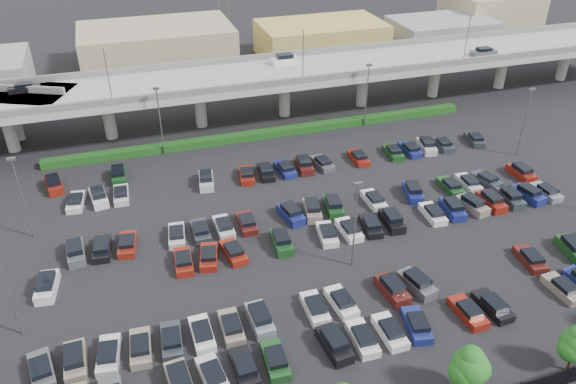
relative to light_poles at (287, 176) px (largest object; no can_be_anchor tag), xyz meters
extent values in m
plane|color=black|center=(4.13, -2.00, -6.24)|extent=(280.00, 280.00, 0.00)
cube|color=gray|center=(4.13, 30.00, 1.01)|extent=(150.00, 13.00, 1.10)
cube|color=#5F5F5B|center=(4.13, 23.75, 2.06)|extent=(150.00, 0.50, 1.00)
cube|color=#5F5F5B|center=(4.13, 36.25, 2.06)|extent=(150.00, 0.50, 1.00)
cylinder|color=gray|center=(-32.88, 30.00, -2.89)|extent=(1.80, 1.80, 6.70)
cube|color=#5F5F5B|center=(-32.88, 30.00, 0.26)|extent=(2.60, 9.75, 0.50)
cylinder|color=gray|center=(-18.88, 30.00, -2.89)|extent=(1.80, 1.80, 6.70)
cube|color=#5F5F5B|center=(-18.88, 30.00, 0.26)|extent=(2.60, 9.75, 0.50)
cylinder|color=gray|center=(-4.87, 30.00, -2.89)|extent=(1.80, 1.80, 6.70)
cube|color=#5F5F5B|center=(-4.87, 30.00, 0.26)|extent=(2.60, 9.75, 0.50)
cylinder|color=gray|center=(9.12, 30.00, -2.89)|extent=(1.80, 1.80, 6.70)
cube|color=#5F5F5B|center=(9.12, 30.00, 0.26)|extent=(2.60, 9.75, 0.50)
cylinder|color=gray|center=(23.12, 30.00, -2.89)|extent=(1.80, 1.80, 6.70)
cube|color=#5F5F5B|center=(23.12, 30.00, 0.26)|extent=(2.60, 9.75, 0.50)
cylinder|color=gray|center=(37.12, 30.00, -2.89)|extent=(1.80, 1.80, 6.70)
cube|color=#5F5F5B|center=(37.12, 30.00, 0.26)|extent=(2.60, 9.75, 0.50)
cylinder|color=gray|center=(51.12, 30.00, -2.89)|extent=(1.80, 1.80, 6.70)
cube|color=#5F5F5B|center=(51.12, 30.00, 0.26)|extent=(2.60, 9.75, 0.50)
cylinder|color=gray|center=(65.12, 30.00, -2.89)|extent=(1.80, 1.80, 6.70)
cube|color=#5F5F5B|center=(65.12, 30.00, 0.26)|extent=(2.60, 9.75, 0.50)
cube|color=black|center=(-29.88, 33.00, 1.97)|extent=(4.40, 1.82, 0.82)
cube|color=black|center=(-29.88, 33.00, 2.60)|extent=(2.30, 1.60, 0.50)
cube|color=white|center=(10.12, 33.00, 2.09)|extent=(4.40, 1.82, 1.05)
cube|color=black|center=(10.12, 33.00, 2.91)|extent=(2.60, 1.60, 0.65)
cube|color=#4A4D51|center=(44.12, 27.00, 1.97)|extent=(4.40, 1.82, 0.82)
cube|color=black|center=(44.12, 27.00, 2.60)|extent=(2.30, 1.60, 0.50)
cylinder|color=#545459|center=(-17.88, 23.90, 5.56)|extent=(0.14, 0.14, 8.00)
cylinder|color=#545459|center=(10.12, 23.90, 5.56)|extent=(0.14, 0.14, 8.00)
cylinder|color=#545459|center=(38.12, 23.90, 5.56)|extent=(0.14, 0.14, 8.00)
cylinder|color=gray|center=(-32.47, 33.82, -2.89)|extent=(1.60, 1.60, 6.70)
cube|color=#143E12|center=(4.13, 23.00, -5.69)|extent=(66.00, 1.60, 1.10)
cylinder|color=black|center=(15.12, -30.00, -5.24)|extent=(0.10, 0.10, 2.00)
sphere|color=#155216|center=(6.13, -28.39, -2.84)|extent=(3.07, 3.07, 3.07)
sphere|color=#155216|center=(6.84, -28.29, -3.39)|extent=(2.41, 2.41, 2.41)
sphere|color=#155216|center=(5.52, -28.47, -3.17)|extent=(2.41, 2.41, 2.41)
sphere|color=#155216|center=(6.17, -28.27, -1.97)|extent=(2.08, 2.08, 2.08)
cylinder|color=#332316|center=(16.12, -28.82, -5.34)|extent=(0.26, 0.26, 1.80)
sphere|color=#155216|center=(15.58, -28.90, -3.45)|extent=(2.19, 2.19, 2.19)
cube|color=gray|center=(-15.88, -20.50, -5.71)|extent=(2.19, 4.54, 1.05)
cube|color=black|center=(-15.88, -20.50, -4.89)|extent=(1.82, 2.73, 0.65)
cube|color=silver|center=(-13.12, -20.50, -5.83)|extent=(2.41, 4.61, 0.82)
cube|color=black|center=(-13.12, -20.70, -5.20)|extent=(1.90, 2.50, 0.50)
cube|color=black|center=(-10.38, -20.50, -5.83)|extent=(1.98, 4.47, 0.82)
cube|color=black|center=(-10.38, -20.70, -5.20)|extent=(1.69, 2.36, 0.50)
cube|color=#18451C|center=(-7.62, -20.50, -5.83)|extent=(2.01, 4.48, 0.82)
cube|color=black|center=(-7.62, -20.70, -5.20)|extent=(1.70, 2.37, 0.50)
cube|color=black|center=(-2.12, -20.50, -5.71)|extent=(2.23, 4.55, 1.05)
cube|color=black|center=(-2.12, -20.50, -4.89)|extent=(1.84, 2.74, 0.65)
cube|color=white|center=(0.63, -20.50, -5.83)|extent=(1.94, 4.45, 0.82)
cube|color=black|center=(0.63, -20.70, -5.20)|extent=(1.66, 2.34, 0.50)
cube|color=white|center=(3.38, -20.50, -5.83)|extent=(1.87, 4.42, 0.82)
cube|color=black|center=(3.38, -20.70, -5.20)|extent=(1.63, 2.32, 0.50)
cube|color=navy|center=(6.13, -20.50, -5.83)|extent=(2.60, 4.66, 0.82)
cube|color=black|center=(6.13, -20.70, -5.20)|extent=(2.00, 2.56, 0.50)
cube|color=maroon|center=(11.62, -20.50, -5.83)|extent=(2.00, 4.47, 0.82)
cube|color=black|center=(11.62, -20.70, -5.20)|extent=(1.70, 2.36, 0.50)
cube|color=black|center=(14.38, -20.50, -5.83)|extent=(2.17, 4.53, 0.82)
cube|color=black|center=(14.38, -20.70, -5.20)|extent=(1.78, 2.42, 0.50)
cube|color=gray|center=(22.62, -20.50, -5.83)|extent=(2.01, 4.48, 0.82)
cube|color=black|center=(22.62, -20.70, -5.20)|extent=(1.70, 2.37, 0.50)
cube|color=#4A4D51|center=(-26.88, -15.50, -5.83)|extent=(2.63, 4.67, 0.82)
cube|color=black|center=(-26.88, -15.70, -5.20)|extent=(2.01, 2.56, 0.50)
cube|color=gray|center=(-24.12, -15.50, -5.71)|extent=(1.97, 4.46, 1.05)
cube|color=black|center=(-24.12, -15.50, -4.89)|extent=(1.69, 2.65, 0.65)
cube|color=silver|center=(-21.38, -15.50, -5.83)|extent=(2.38, 4.60, 0.82)
cube|color=black|center=(-21.38, -15.70, -5.20)|extent=(1.89, 2.49, 0.50)
cube|color=gray|center=(-18.62, -15.50, -5.83)|extent=(2.10, 4.51, 0.82)
cube|color=black|center=(-18.62, -15.70, -5.20)|extent=(1.74, 2.40, 0.50)
cube|color=#2B3138|center=(-15.88, -15.50, -5.83)|extent=(2.10, 4.51, 0.82)
cube|color=black|center=(-15.88, -15.70, -5.20)|extent=(1.75, 2.40, 0.50)
cube|color=white|center=(-13.12, -15.50, -5.83)|extent=(1.92, 4.44, 0.82)
cube|color=black|center=(-13.12, -15.70, -5.20)|extent=(1.65, 2.34, 0.50)
cube|color=gray|center=(-10.38, -15.50, -5.83)|extent=(1.87, 4.42, 0.82)
cube|color=black|center=(-10.38, -15.70, -5.20)|extent=(1.63, 2.32, 0.50)
cube|color=gray|center=(-7.62, -15.50, -5.71)|extent=(1.97, 4.46, 1.05)
cube|color=black|center=(-7.62, -15.50, -4.89)|extent=(1.69, 2.65, 0.65)
cube|color=white|center=(-2.12, -15.50, -5.83)|extent=(1.89, 4.43, 0.82)
cube|color=black|center=(-2.12, -15.70, -5.20)|extent=(1.64, 2.33, 0.50)
cube|color=white|center=(0.63, -15.50, -5.83)|extent=(2.16, 4.53, 0.82)
cube|color=black|center=(0.63, -15.70, -5.20)|extent=(1.78, 2.42, 0.50)
cube|color=#4B1714|center=(6.13, -15.50, -5.71)|extent=(2.17, 4.53, 1.05)
cube|color=black|center=(6.13, -15.50, -4.89)|extent=(1.81, 2.72, 0.65)
cube|color=#4A4D51|center=(8.88, -15.50, -5.71)|extent=(2.71, 4.68, 1.05)
cube|color=black|center=(8.88, -15.50, -4.89)|extent=(2.11, 2.88, 0.65)
cube|color=#4B1714|center=(22.62, -15.50, -5.83)|extent=(2.35, 4.59, 0.82)
cube|color=black|center=(22.62, -15.70, -5.20)|extent=(1.88, 2.48, 0.50)
cube|color=#18451C|center=(28.12, -15.50, -5.71)|extent=(2.49, 4.63, 1.05)
cube|color=black|center=(28.12, -15.50, -4.89)|extent=(1.99, 2.82, 0.65)
cube|color=white|center=(-26.88, -4.50, -5.71)|extent=(2.38, 4.60, 1.05)
cube|color=black|center=(-26.88, -4.50, -4.89)|extent=(1.93, 2.79, 0.65)
cube|color=maroon|center=(-13.12, -4.50, -5.83)|extent=(2.07, 4.50, 0.82)
cube|color=black|center=(-13.12, -4.70, -5.20)|extent=(1.73, 2.39, 0.50)
cube|color=maroon|center=(-10.38, -4.50, -5.83)|extent=(2.71, 4.69, 0.82)
cube|color=black|center=(-10.38, -4.70, -5.20)|extent=(2.05, 2.59, 0.50)
cube|color=maroon|center=(-7.62, -4.50, -5.83)|extent=(2.43, 4.62, 0.82)
cube|color=black|center=(-7.62, -4.70, -5.20)|extent=(1.91, 2.51, 0.50)
cube|color=#18451C|center=(-2.12, -4.50, -5.71)|extent=(2.07, 4.50, 1.05)
cube|color=black|center=(-2.12, -4.50, -4.89)|extent=(1.75, 2.69, 0.65)
cube|color=white|center=(3.38, -4.50, -5.83)|extent=(2.40, 4.61, 0.82)
cube|color=black|center=(3.38, -4.70, -5.20)|extent=(1.90, 2.50, 0.50)
cube|color=white|center=(6.13, -4.50, -5.83)|extent=(1.95, 4.45, 0.82)
cube|color=black|center=(6.13, -4.70, -5.20)|extent=(1.67, 2.35, 0.50)
cube|color=black|center=(8.88, -4.50, -5.83)|extent=(2.42, 4.61, 0.82)
cube|color=black|center=(8.88, -4.70, -5.20)|extent=(1.91, 2.50, 0.50)
cube|color=black|center=(11.62, -4.50, -5.71)|extent=(2.15, 4.53, 1.05)
cube|color=black|center=(11.62, -4.50, -4.89)|extent=(1.80, 2.72, 0.65)
cube|color=white|center=(17.12, -4.50, -5.83)|extent=(2.08, 4.50, 0.82)
cube|color=black|center=(17.12, -4.70, -5.20)|extent=(1.74, 2.39, 0.50)
cube|color=navy|center=(19.88, -4.50, -5.71)|extent=(2.39, 4.60, 1.05)
cube|color=black|center=(19.88, -4.50, -4.89)|extent=(1.93, 2.79, 0.65)
cube|color=gray|center=(22.62, -4.50, -5.71)|extent=(2.66, 4.67, 1.05)
cube|color=black|center=(22.62, -4.50, -4.89)|extent=(2.08, 2.87, 0.65)
cube|color=maroon|center=(25.38, -4.50, -5.71)|extent=(1.84, 4.41, 1.05)
cube|color=black|center=(25.38, -4.50, -4.89)|extent=(1.61, 2.61, 0.65)
cube|color=#2B3138|center=(28.12, -4.50, -5.71)|extent=(2.06, 4.50, 1.05)
cube|color=black|center=(28.12, -4.50, -4.89)|extent=(1.75, 2.69, 0.65)
cube|color=navy|center=(30.88, -4.50, -5.71)|extent=(2.62, 4.66, 1.05)
cube|color=black|center=(30.88, -4.50, -4.89)|extent=(2.06, 2.86, 0.65)
cube|color=gray|center=(33.62, -4.50, -5.83)|extent=(2.04, 4.49, 0.82)
cube|color=black|center=(33.62, -4.70, -5.20)|extent=(1.72, 2.38, 0.50)
cube|color=#4A4D51|center=(-24.12, 0.50, -5.71)|extent=(2.16, 4.53, 1.05)
cube|color=black|center=(-24.12, 0.50, -4.89)|extent=(1.80, 2.72, 0.65)
cube|color=black|center=(-21.38, 0.50, -5.83)|extent=(2.20, 4.54, 0.82)
cube|color=black|center=(-21.38, 0.30, -5.20)|extent=(1.80, 2.43, 0.50)
cube|color=maroon|center=(-18.62, 0.50, -5.83)|extent=(2.46, 4.62, 0.82)
cube|color=black|center=(-18.62, 0.30, -5.20)|extent=(1.93, 2.51, 0.50)
cube|color=silver|center=(-13.12, 0.50, -5.83)|extent=(2.32, 4.58, 0.82)
cube|color=black|center=(-13.12, 0.30, -5.20)|extent=(1.86, 2.47, 0.50)
cube|color=#2B3138|center=(-10.38, 0.50, -5.83)|extent=(1.85, 4.41, 0.82)
cube|color=black|center=(-10.38, 0.30, -5.20)|extent=(1.62, 2.31, 0.50)
cube|color=silver|center=(-7.62, 0.50, -5.83)|extent=(1.94, 4.45, 0.82)
cube|color=black|center=(-7.62, 0.30, -5.20)|extent=(1.66, 2.34, 0.50)
cube|color=#4B1714|center=(-4.87, 0.50, -5.83)|extent=(1.92, 4.44, 0.82)
cube|color=black|center=(-4.87, 0.30, -5.20)|extent=(1.65, 2.33, 0.50)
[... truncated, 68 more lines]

